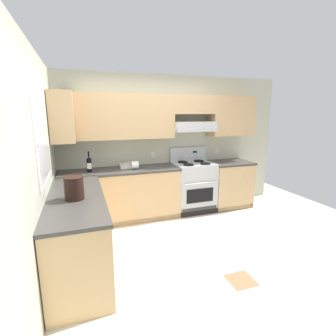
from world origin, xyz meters
The scene contains 11 objects.
ground_plane centered at (0.00, 0.00, 0.00)m, with size 7.04×7.04×0.00m, color beige.
floor_accent_tile centered at (0.47, -0.91, 0.00)m, with size 0.30×0.30×0.01m, color olive.
wall_back centered at (0.40, 1.53, 1.48)m, with size 4.68×0.57×2.55m.
wall_left centered at (-1.59, 0.23, 1.34)m, with size 0.47×4.00×2.55m.
counter_back_run centered at (0.10, 1.24, 0.45)m, with size 3.60×0.65×0.91m.
counter_left_run centered at (-1.24, 0.00, 0.45)m, with size 0.63×1.91×0.91m.
stove centered at (0.86, 1.25, 0.48)m, with size 0.76×0.62×1.20m.
wine_bottle centered at (-1.03, 1.24, 1.04)m, with size 0.08×0.08×0.34m.
bowl centered at (-0.36, 1.36, 0.93)m, with size 0.31×0.25×0.07m.
bucket centered at (-1.25, -0.13, 1.05)m, with size 0.22×0.22×0.26m.
paper_towel_roll centered at (-0.28, 1.21, 0.98)m, with size 0.12×0.13×0.13m.
Camera 1 is at (-1.16, -3.07, 1.86)m, focal length 27.32 mm.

